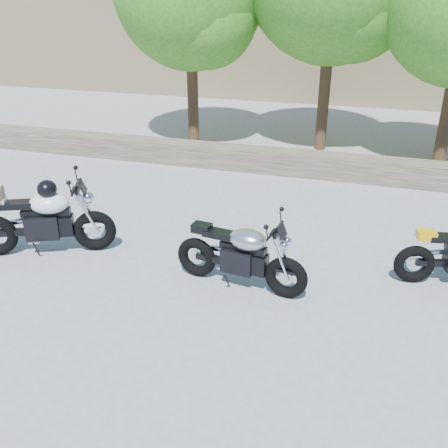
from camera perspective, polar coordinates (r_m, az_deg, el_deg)
The scene contains 4 objects.
ground at distance 6.61m, azimuth -4.21°, elevation -9.26°, with size 90.00×90.00×0.00m, color gray.
stone_wall at distance 11.30m, azimuth 5.63°, elevation 7.19°, with size 22.00×0.55×0.50m, color #443F2D.
silver_bike at distance 6.76m, azimuth 1.94°, elevation -3.67°, with size 1.92×0.61×0.96m.
white_bike at distance 8.06m, azimuth -20.03°, elevation 0.63°, with size 2.03×1.03×1.19m.
Camera 1 is at (2.02, -5.06, 3.74)m, focal length 40.00 mm.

